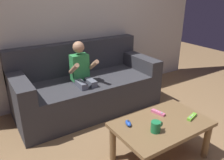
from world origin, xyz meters
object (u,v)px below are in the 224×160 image
object	(u,v)px
person_seated_on_couch	(83,75)
couch	(86,87)
nunchuk_blue	(128,123)
coffee_mug	(156,127)
game_remote_pink_near_edge	(158,113)
coffee_table	(161,129)
game_remote_lime_far_corner	(192,117)

from	to	relation	value
person_seated_on_couch	couch	bearing A→B (deg)	55.84
couch	nunchuk_blue	xyz separation A→B (m)	(-0.15, -1.12, 0.11)
person_seated_on_couch	coffee_mug	world-z (taller)	person_seated_on_couch
couch	game_remote_pink_near_edge	xyz separation A→B (m)	(0.20, -1.11, 0.10)
coffee_table	nunchuk_blue	size ratio (longest dim) A/B	8.60
game_remote_lime_far_corner	coffee_mug	size ratio (longest dim) A/B	1.22
game_remote_pink_near_edge	game_remote_lime_far_corner	world-z (taller)	same
couch	game_remote_lime_far_corner	distance (m)	1.40
coffee_mug	coffee_table	bearing A→B (deg)	26.61
game_remote_pink_near_edge	coffee_mug	world-z (taller)	coffee_mug
person_seated_on_couch	coffee_table	world-z (taller)	person_seated_on_couch
couch	nunchuk_blue	distance (m)	1.13
game_remote_pink_near_edge	person_seated_on_couch	bearing A→B (deg)	108.83
person_seated_on_couch	game_remote_pink_near_edge	size ratio (longest dim) A/B	6.39
nunchuk_blue	game_remote_lime_far_corner	bearing A→B (deg)	-21.53
game_remote_pink_near_edge	nunchuk_blue	distance (m)	0.35
nunchuk_blue	coffee_mug	size ratio (longest dim) A/B	0.84
couch	game_remote_pink_near_edge	bearing A→B (deg)	-79.61
couch	coffee_mug	size ratio (longest dim) A/B	15.33
coffee_mug	game_remote_pink_near_edge	bearing A→B (deg)	42.51
couch	game_remote_lime_far_corner	xyz separation A→B (m)	(0.41, -1.34, 0.10)
person_seated_on_couch	coffee_table	bearing A→B (deg)	-77.23
nunchuk_blue	couch	bearing A→B (deg)	82.44
person_seated_on_couch	coffee_table	distance (m)	1.12
person_seated_on_couch	game_remote_pink_near_edge	world-z (taller)	person_seated_on_couch
couch	game_remote_pink_near_edge	world-z (taller)	couch
game_remote_pink_near_edge	nunchuk_blue	xyz separation A→B (m)	(-0.35, -0.00, 0.01)
nunchuk_blue	coffee_table	bearing A→B (deg)	-25.15
nunchuk_blue	person_seated_on_couch	bearing A→B (deg)	88.11
person_seated_on_couch	game_remote_pink_near_edge	bearing A→B (deg)	-71.17
couch	coffee_mug	distance (m)	1.32
game_remote_pink_near_edge	game_remote_lime_far_corner	distance (m)	0.30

